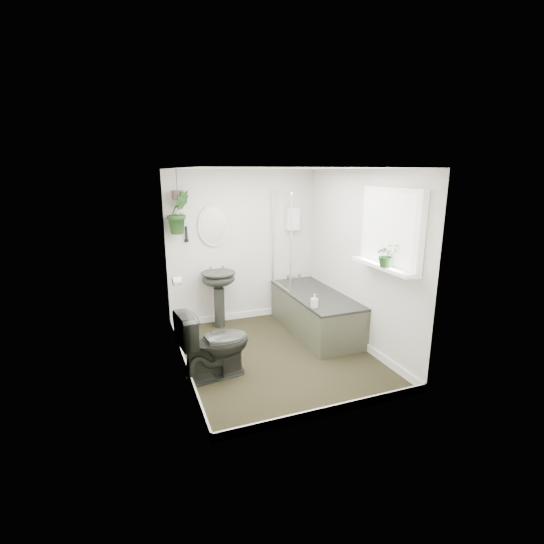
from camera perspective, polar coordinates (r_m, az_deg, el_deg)
name	(u,v)px	position (r m, az deg, el deg)	size (l,w,h in m)	color
floor	(276,355)	(5.15, 0.61, -11.91)	(2.30, 2.80, 0.02)	black
ceiling	(277,168)	(4.61, 0.69, 14.89)	(2.30, 2.80, 0.02)	white
wall_back	(243,247)	(6.05, -4.26, 3.69)	(2.30, 0.02, 2.30)	beige
wall_front	(335,302)	(3.52, 9.10, -4.31)	(2.30, 0.02, 2.30)	beige
wall_left	(179,276)	(4.47, -13.34, -0.52)	(0.02, 2.80, 2.30)	beige
wall_right	(359,259)	(5.27, 12.46, 1.79)	(0.02, 2.80, 2.30)	beige
skirting	(276,351)	(5.12, 0.61, -11.30)	(2.30, 2.80, 0.10)	white
bathtub	(315,312)	(5.75, 6.25, -5.83)	(0.72, 1.72, 0.58)	black
bath_screen	(282,241)	(5.79, 1.39, 4.55)	(0.04, 0.72, 1.40)	silver
shower_box	(293,219)	(6.20, 3.02, 7.70)	(0.20, 0.10, 0.35)	white
oval_mirror	(214,226)	(5.85, -8.47, 6.67)	(0.46, 0.03, 0.62)	beige
wall_sconce	(186,234)	(5.78, -12.29, 5.41)	(0.04, 0.04, 0.22)	black
toilet_roll_holder	(177,281)	(5.21, -13.59, -1.27)	(0.11, 0.11, 0.11)	white
window_recess	(391,229)	(4.59, 16.84, 6.01)	(0.08, 1.00, 0.90)	white
window_sill	(383,266)	(4.62, 15.78, 0.84)	(0.18, 1.00, 0.04)	white
window_blinds	(388,229)	(4.56, 16.39, 6.00)	(0.01, 0.86, 0.76)	white
toilet	(214,343)	(4.51, -8.35, -10.18)	(0.45, 0.79, 0.81)	black
pedestal_sink	(219,300)	(5.90, -7.66, -3.97)	(0.50, 0.43, 0.85)	black
sill_plant	(387,255)	(4.47, 16.27, 2.38)	(0.24, 0.21, 0.27)	black
hanging_plant	(178,212)	(5.62, -13.39, 8.39)	(0.32, 0.26, 0.59)	black
soap_bottle	(314,301)	(5.06, 6.16, -4.16)	(0.08, 0.08, 0.18)	#373231
hanging_pot	(177,195)	(5.60, -13.53, 10.78)	(0.16, 0.16, 0.12)	#45362F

